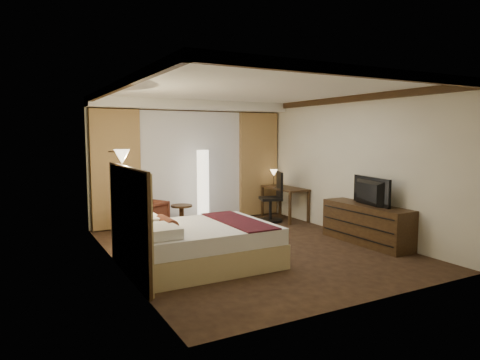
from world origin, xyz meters
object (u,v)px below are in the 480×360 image
desk (285,203)px  office_chair (271,197)px  armchair (144,216)px  side_table (182,216)px  bed (201,245)px  floor_lamp (203,187)px  television (366,188)px  dresser (366,224)px

desk → office_chair: 0.46m
armchair → side_table: (0.84, 0.15, -0.12)m
bed → armchair: armchair is taller
bed → armchair: 2.41m
armchair → office_chair: office_chair is taller
armchair → side_table: armchair is taller
armchair → floor_lamp: 1.49m
floor_lamp → desk: (1.88, -0.38, -0.45)m
floor_lamp → television: floor_lamp is taller
side_table → dresser: 3.73m
floor_lamp → desk: 1.97m
side_table → floor_lamp: size_ratio=0.30×
side_table → television: (2.45, -2.79, 0.76)m
floor_lamp → side_table: bearing=-167.4°
bed → side_table: bed is taller
bed → office_chair: bearing=40.1°
dresser → television: television is taller
television → bed: bearing=96.8°
office_chair → armchair: bearing=-163.7°
armchair → side_table: size_ratio=1.49×
floor_lamp → office_chair: floor_lamp is taller
bed → floor_lamp: (1.20, 2.68, 0.51)m
desk → side_table: bearing=173.9°
television → office_chair: bearing=21.1°
armchair → dresser: size_ratio=0.40×
office_chair → desk: bearing=26.3°
armchair → dresser: armchair is taller
floor_lamp → television: size_ratio=1.57×
side_table → television: 3.79m
desk → office_chair: office_chair is taller
bed → desk: desk is taller
floor_lamp → dresser: size_ratio=0.90×
television → desk: bearing=11.6°
armchair → television: (3.29, -2.64, 0.64)m
bed → television: bearing=-4.3°
floor_lamp → office_chair: 1.55m
bed → armchair: bearing=94.4°
bed → side_table: size_ratio=4.28×
office_chair → television: 2.56m
desk → television: size_ratio=1.18×
desk → dresser: size_ratio=0.68×
bed → dresser: dresser is taller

